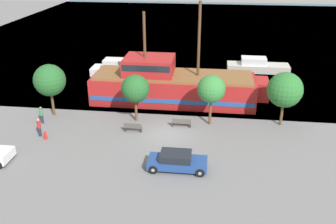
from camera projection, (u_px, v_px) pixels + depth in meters
ground_plane at (167, 134)px, 32.90m from camera, size 160.00×160.00×0.00m
water_surface at (196, 30)px, 72.75m from camera, size 80.00×80.00×0.00m
pirate_ship at (172, 85)px, 39.12m from camera, size 18.12×5.15×10.37m
moored_boat_dockside at (257, 66)px, 48.93m from camera, size 7.96×2.49×1.83m
moored_boat_outer at (119, 69)px, 47.53m from camera, size 7.21×2.51×2.04m
parked_car_curb_front at (177, 161)px, 27.41m from camera, size 4.33×1.80×1.39m
fire_hydrant at (45, 135)px, 31.79m from camera, size 0.42×0.25×0.76m
bench_promenade_east at (133, 127)px, 33.10m from camera, size 1.56×0.45×0.85m
bench_promenade_west at (181, 122)px, 33.97m from camera, size 1.74×0.45×0.85m
pedestrian_walking_near at (42, 115)px, 34.57m from camera, size 0.32×0.32×1.64m
pedestrian_walking_far at (39, 127)px, 32.18m from camera, size 0.32×0.32×1.64m
tree_row_east at (50, 80)px, 35.06m from camera, size 3.01×3.01×5.10m
tree_row_mideast at (135, 89)px, 34.09m from camera, size 2.58×2.58×4.51m
tree_row_midwest at (211, 89)px, 33.29m from camera, size 2.53×2.53×4.73m
tree_row_west at (285, 90)px, 33.16m from camera, size 3.17×3.17×5.02m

